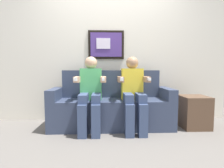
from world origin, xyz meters
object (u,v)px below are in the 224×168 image
(person_on_left, at_px, (91,90))
(couch, at_px, (112,107))
(person_on_right, at_px, (133,90))
(side_table_right, at_px, (194,112))

(person_on_left, bearing_deg, couch, 27.80)
(person_on_left, xyz_separation_m, person_on_right, (0.63, 0.00, 0.00))
(person_on_right, bearing_deg, side_table_right, 3.61)
(person_on_right, distance_m, side_table_right, 1.04)
(person_on_right, bearing_deg, person_on_left, 180.00)
(person_on_right, xyz_separation_m, side_table_right, (0.97, 0.06, -0.36))
(couch, bearing_deg, person_on_left, -152.20)
(person_on_left, height_order, person_on_right, same)
(couch, bearing_deg, person_on_right, -27.81)
(couch, relative_size, person_on_left, 1.70)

